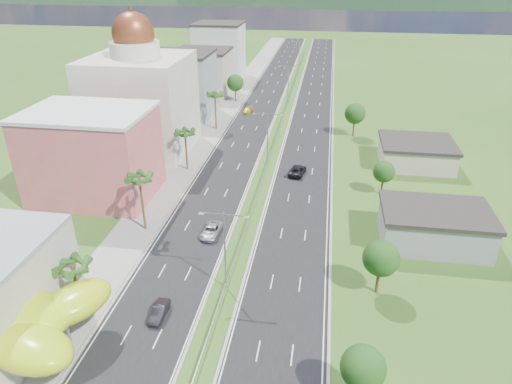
% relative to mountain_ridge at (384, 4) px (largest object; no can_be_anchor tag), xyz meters
% --- Properties ---
extents(ground, '(500.00, 500.00, 0.00)m').
position_rel_mountain_ridge_xyz_m(ground, '(-60.00, -450.00, 0.00)').
color(ground, '#2D5119').
rests_on(ground, ground).
extents(road_left, '(11.00, 260.00, 0.04)m').
position_rel_mountain_ridge_xyz_m(road_left, '(-67.50, -360.00, 0.02)').
color(road_left, black).
rests_on(road_left, ground).
extents(road_right, '(11.00, 260.00, 0.04)m').
position_rel_mountain_ridge_xyz_m(road_right, '(-52.50, -360.00, 0.02)').
color(road_right, black).
rests_on(road_right, ground).
extents(sidewalk_left, '(7.00, 260.00, 0.12)m').
position_rel_mountain_ridge_xyz_m(sidewalk_left, '(-77.00, -360.00, 0.06)').
color(sidewalk_left, gray).
rests_on(sidewalk_left, ground).
extents(median_guardrail, '(0.10, 216.06, 0.76)m').
position_rel_mountain_ridge_xyz_m(median_guardrail, '(-60.00, -378.01, 0.62)').
color(median_guardrail, gray).
rests_on(median_guardrail, ground).
extents(streetlight_median_b, '(6.04, 0.25, 11.00)m').
position_rel_mountain_ridge_xyz_m(streetlight_median_b, '(-60.00, -440.00, 6.75)').
color(streetlight_median_b, gray).
rests_on(streetlight_median_b, ground).
extents(streetlight_median_c, '(6.04, 0.25, 11.00)m').
position_rel_mountain_ridge_xyz_m(streetlight_median_c, '(-60.00, -400.00, 6.75)').
color(streetlight_median_c, gray).
rests_on(streetlight_median_c, ground).
extents(streetlight_median_d, '(6.04, 0.25, 11.00)m').
position_rel_mountain_ridge_xyz_m(streetlight_median_d, '(-60.00, -355.00, 6.75)').
color(streetlight_median_d, gray).
rests_on(streetlight_median_d, ground).
extents(streetlight_median_e, '(6.04, 0.25, 11.00)m').
position_rel_mountain_ridge_xyz_m(streetlight_median_e, '(-60.00, -310.00, 6.75)').
color(streetlight_median_e, gray).
rests_on(streetlight_median_e, ground).
extents(lime_canopy, '(18.00, 15.00, 7.40)m').
position_rel_mountain_ridge_xyz_m(lime_canopy, '(-80.00, -454.00, 4.99)').
color(lime_canopy, '#B7D214').
rests_on(lime_canopy, ground).
extents(pink_shophouse, '(20.00, 15.00, 15.00)m').
position_rel_mountain_ridge_xyz_m(pink_shophouse, '(-88.00, -418.00, 7.50)').
color(pink_shophouse, '#CD545B').
rests_on(pink_shophouse, ground).
extents(domed_building, '(20.00, 20.00, 28.70)m').
position_rel_mountain_ridge_xyz_m(domed_building, '(-88.00, -395.00, 11.35)').
color(domed_building, beige).
rests_on(domed_building, ground).
extents(midrise_grey, '(16.00, 15.00, 16.00)m').
position_rel_mountain_ridge_xyz_m(midrise_grey, '(-87.00, -370.00, 8.00)').
color(midrise_grey, gray).
rests_on(midrise_grey, ground).
extents(midrise_beige, '(16.00, 15.00, 13.00)m').
position_rel_mountain_ridge_xyz_m(midrise_beige, '(-87.00, -348.00, 6.50)').
color(midrise_beige, '#BBAF9A').
rests_on(midrise_beige, ground).
extents(midrise_white, '(16.00, 15.00, 18.00)m').
position_rel_mountain_ridge_xyz_m(midrise_white, '(-87.00, -325.00, 9.00)').
color(midrise_white, silver).
rests_on(midrise_white, ground).
extents(shed_near, '(15.00, 10.00, 5.00)m').
position_rel_mountain_ridge_xyz_m(shed_near, '(-32.00, -425.00, 2.50)').
color(shed_near, gray).
rests_on(shed_near, ground).
extents(shed_far, '(14.00, 12.00, 4.40)m').
position_rel_mountain_ridge_xyz_m(shed_far, '(-30.00, -395.00, 2.20)').
color(shed_far, '#BBAF9A').
rests_on(shed_far, ground).
extents(palm_tree_b, '(3.60, 3.60, 8.10)m').
position_rel_mountain_ridge_xyz_m(palm_tree_b, '(-75.50, -448.00, 7.06)').
color(palm_tree_b, '#47301C').
rests_on(palm_tree_b, ground).
extents(palm_tree_c, '(3.60, 3.60, 9.60)m').
position_rel_mountain_ridge_xyz_m(palm_tree_c, '(-75.50, -428.00, 8.50)').
color(palm_tree_c, '#47301C').
rests_on(palm_tree_c, ground).
extents(palm_tree_d, '(3.60, 3.60, 8.60)m').
position_rel_mountain_ridge_xyz_m(palm_tree_d, '(-75.50, -405.00, 7.54)').
color(palm_tree_d, '#47301C').
rests_on(palm_tree_d, ground).
extents(palm_tree_e, '(3.60, 3.60, 9.40)m').
position_rel_mountain_ridge_xyz_m(palm_tree_e, '(-75.50, -380.00, 8.31)').
color(palm_tree_e, '#47301C').
rests_on(palm_tree_e, ground).
extents(leafy_tree_lfar, '(4.90, 4.90, 8.05)m').
position_rel_mountain_ridge_xyz_m(leafy_tree_lfar, '(-75.50, -355.00, 5.58)').
color(leafy_tree_lfar, '#47301C').
rests_on(leafy_tree_lfar, ground).
extents(leafy_tree_ra, '(4.20, 4.20, 6.90)m').
position_rel_mountain_ridge_xyz_m(leafy_tree_ra, '(-44.00, -455.00, 4.78)').
color(leafy_tree_ra, '#47301C').
rests_on(leafy_tree_ra, ground).
extents(leafy_tree_rb, '(4.55, 4.55, 7.47)m').
position_rel_mountain_ridge_xyz_m(leafy_tree_rb, '(-41.00, -438.00, 5.18)').
color(leafy_tree_rb, '#47301C').
rests_on(leafy_tree_rb, ground).
extents(leafy_tree_rc, '(3.85, 3.85, 6.33)m').
position_rel_mountain_ridge_xyz_m(leafy_tree_rc, '(-38.00, -410.00, 4.37)').
color(leafy_tree_rc, '#47301C').
rests_on(leafy_tree_rc, ground).
extents(leafy_tree_rd, '(4.90, 4.90, 8.05)m').
position_rel_mountain_ridge_xyz_m(leafy_tree_rd, '(-42.00, -380.00, 5.58)').
color(leafy_tree_rd, '#47301C').
rests_on(leafy_tree_rd, ground).
extents(mountain_ridge, '(860.00, 140.00, 90.00)m').
position_rel_mountain_ridge_xyz_m(mountain_ridge, '(0.00, 0.00, 0.00)').
color(mountain_ridge, black).
rests_on(mountain_ridge, ground).
extents(car_dark_left, '(1.53, 4.30, 1.41)m').
position_rel_mountain_ridge_xyz_m(car_dark_left, '(-66.65, -446.48, 0.75)').
color(car_dark_left, black).
rests_on(car_dark_left, road_left).
extents(car_silver_mid_left, '(2.73, 5.48, 1.49)m').
position_rel_mountain_ridge_xyz_m(car_silver_mid_left, '(-64.88, -428.12, 0.79)').
color(car_silver_mid_left, '#94979B').
rests_on(car_silver_mid_left, road_left).
extents(car_yellow_far_left, '(2.14, 4.86, 1.39)m').
position_rel_mountain_ridge_xyz_m(car_yellow_far_left, '(-70.02, -365.38, 0.73)').
color(car_yellow_far_left, gold).
rests_on(car_yellow_far_left, road_left).
extents(car_dark_far_right, '(3.59, 6.10, 1.59)m').
position_rel_mountain_ridge_xyz_m(car_dark_far_right, '(-53.53, -403.87, 0.84)').
color(car_dark_far_right, black).
rests_on(car_dark_far_right, road_right).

